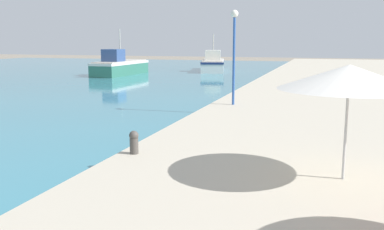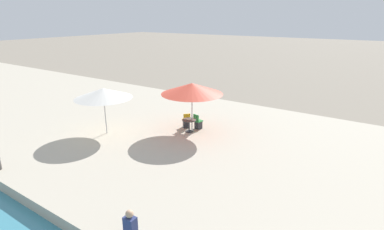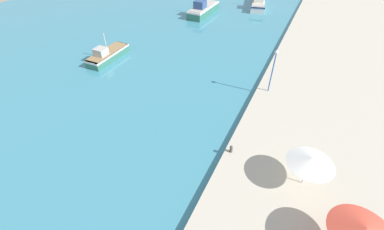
{
  "view_description": "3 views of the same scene",
  "coord_description": "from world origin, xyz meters",
  "px_view_note": "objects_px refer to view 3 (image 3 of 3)",
  "views": [
    {
      "loc": [
        5.5,
        5.3,
        3.64
      ],
      "look_at": [
        1.5,
        17.98,
        1.32
      ],
      "focal_mm": 40.0,
      "sensor_mm": 36.0,
      "label": 1
    },
    {
      "loc": [
        -4.48,
        2.46,
        6.84
      ],
      "look_at": [
        8.87,
        11.4,
        1.52
      ],
      "focal_mm": 28.0,
      "sensor_mm": 36.0,
      "label": 2
    },
    {
      "loc": [
        3.75,
        2.01,
        15.8
      ],
      "look_at": [
        -4.0,
        18.0,
        1.12
      ],
      "focal_mm": 24.0,
      "sensor_mm": 36.0,
      "label": 3
    }
  ],
  "objects_px": {
    "cafe_umbrella_white": "(311,161)",
    "mooring_bollard": "(231,149)",
    "fishing_boat_far": "(258,2)",
    "fishing_boat_mid": "(203,9)",
    "fishing_boat_near": "(107,54)",
    "lamppost": "(274,64)"
  },
  "relations": [
    {
      "from": "cafe_umbrella_white",
      "to": "fishing_boat_near",
      "type": "bearing_deg",
      "value": 159.61
    },
    {
      "from": "fishing_boat_far",
      "to": "lamppost",
      "type": "xyz_separation_m",
      "value": [
        8.72,
        -29.24,
        2.71
      ]
    },
    {
      "from": "fishing_boat_mid",
      "to": "lamppost",
      "type": "distance_m",
      "value": 26.51
    },
    {
      "from": "fishing_boat_near",
      "to": "cafe_umbrella_white",
      "type": "height_order",
      "value": "fishing_boat_near"
    },
    {
      "from": "fishing_boat_far",
      "to": "fishing_boat_mid",
      "type": "bearing_deg",
      "value": -145.3
    },
    {
      "from": "fishing_boat_near",
      "to": "fishing_boat_far",
      "type": "relative_size",
      "value": 0.66
    },
    {
      "from": "fishing_boat_mid",
      "to": "cafe_umbrella_white",
      "type": "relative_size",
      "value": 2.74
    },
    {
      "from": "cafe_umbrella_white",
      "to": "fishing_boat_far",
      "type": "bearing_deg",
      "value": 108.79
    },
    {
      "from": "fishing_boat_near",
      "to": "lamppost",
      "type": "relative_size",
      "value": 1.42
    },
    {
      "from": "fishing_boat_near",
      "to": "mooring_bollard",
      "type": "relative_size",
      "value": 9.9
    },
    {
      "from": "mooring_bollard",
      "to": "lamppost",
      "type": "xyz_separation_m",
      "value": [
        0.68,
        9.96,
        2.74
      ]
    },
    {
      "from": "fishing_boat_mid",
      "to": "fishing_boat_far",
      "type": "relative_size",
      "value": 0.88
    },
    {
      "from": "fishing_boat_mid",
      "to": "lamppost",
      "type": "xyz_separation_m",
      "value": [
        16.62,
        -20.49,
        2.63
      ]
    },
    {
      "from": "fishing_boat_mid",
      "to": "mooring_bollard",
      "type": "xyz_separation_m",
      "value": [
        15.94,
        -30.44,
        -0.11
      ]
    },
    {
      "from": "fishing_boat_far",
      "to": "mooring_bollard",
      "type": "bearing_deg",
      "value": -91.66
    },
    {
      "from": "fishing_boat_far",
      "to": "lamppost",
      "type": "distance_m",
      "value": 30.64
    },
    {
      "from": "fishing_boat_near",
      "to": "lamppost",
      "type": "height_order",
      "value": "lamppost"
    },
    {
      "from": "fishing_boat_far",
      "to": "mooring_bollard",
      "type": "distance_m",
      "value": 40.02
    },
    {
      "from": "cafe_umbrella_white",
      "to": "mooring_bollard",
      "type": "relative_size",
      "value": 4.78
    },
    {
      "from": "fishing_boat_near",
      "to": "lamppost",
      "type": "distance_m",
      "value": 20.82
    },
    {
      "from": "cafe_umbrella_white",
      "to": "lamppost",
      "type": "distance_m",
      "value": 11.61
    },
    {
      "from": "cafe_umbrella_white",
      "to": "fishing_boat_mid",
      "type": "bearing_deg",
      "value": 124.64
    }
  ]
}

